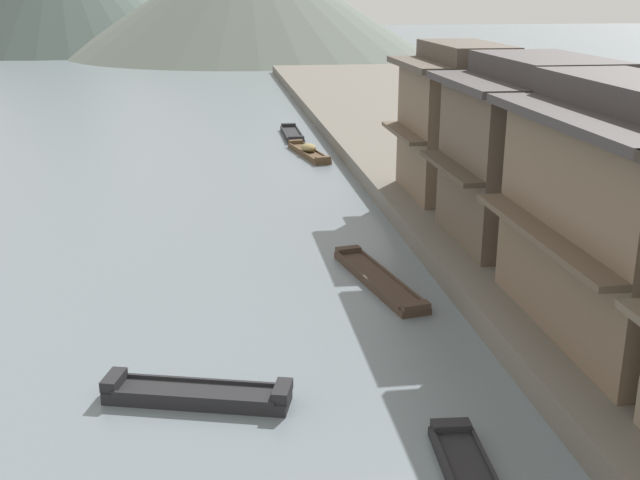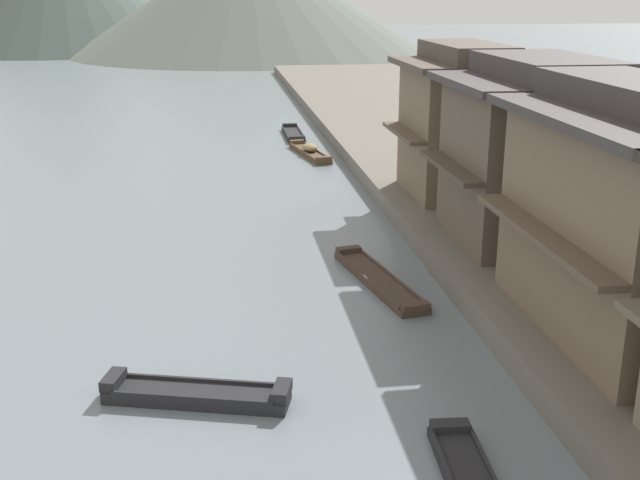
# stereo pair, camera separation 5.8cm
# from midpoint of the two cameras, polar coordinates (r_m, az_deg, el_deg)

# --- Properties ---
(riverbank_right) EXTENTS (18.00, 110.00, 0.76)m
(riverbank_right) POSITION_cam_midpoint_polar(r_m,az_deg,el_deg) (37.98, 17.10, 4.10)
(riverbank_right) COLOR #6B665B
(riverbank_right) RESTS_ON ground
(boat_moored_nearest) EXTENTS (1.06, 5.02, 0.45)m
(boat_moored_nearest) POSITION_cam_midpoint_polar(r_m,az_deg,el_deg) (49.81, -2.09, 7.76)
(boat_moored_nearest) COLOR #232326
(boat_moored_nearest) RESTS_ON ground
(boat_moored_second) EXTENTS (2.03, 5.75, 0.38)m
(boat_moored_second) POSITION_cam_midpoint_polar(r_m,az_deg,el_deg) (24.84, 4.23, -2.94)
(boat_moored_second) COLOR #423328
(boat_moored_second) RESTS_ON ground
(boat_moored_third) EXTENTS (4.35, 2.01, 0.54)m
(boat_moored_third) POSITION_cam_midpoint_polar(r_m,az_deg,el_deg) (18.22, -9.07, -11.12)
(boat_moored_third) COLOR #232326
(boat_moored_third) RESTS_ON ground
(boat_midriver_drifting) EXTENTS (1.86, 5.43, 0.68)m
(boat_midriver_drifting) POSITION_cam_midpoint_polar(r_m,az_deg,el_deg) (43.98, -0.87, 6.49)
(boat_midriver_drifting) COLOR brown
(boat_midriver_drifting) RESTS_ON ground
(house_waterfront_tall) EXTENTS (6.50, 5.94, 6.14)m
(house_waterfront_tall) POSITION_cam_midpoint_polar(r_m,az_deg,el_deg) (26.96, 15.63, 6.20)
(house_waterfront_tall) COLOR brown
(house_waterfront_tall) RESTS_ON riverbank_right
(house_waterfront_narrow) EXTENTS (5.36, 5.77, 6.14)m
(house_waterfront_narrow) POSITION_cam_midpoint_polar(r_m,az_deg,el_deg) (32.71, 10.28, 8.56)
(house_waterfront_narrow) COLOR #75604C
(house_waterfront_narrow) RESTS_ON riverbank_right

